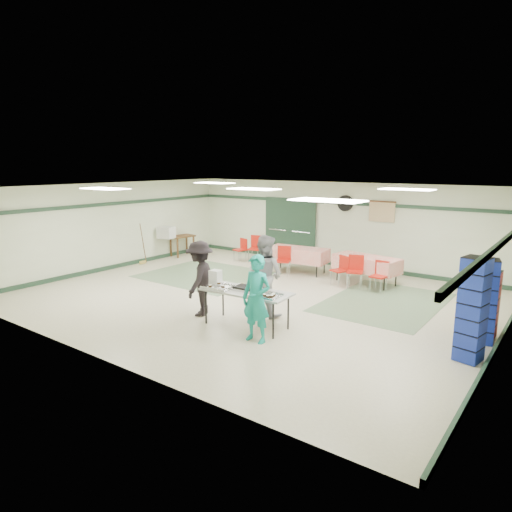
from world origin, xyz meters
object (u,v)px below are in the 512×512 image
Objects in this scene: chair_loose_b at (242,247)px; crate_stack_blue_b at (472,310)px; office_printer at (166,232)px; broom at (143,243)px; crate_stack_red at (486,304)px; chair_loose_a at (256,246)px; volunteer_teal at (256,299)px; printer_table at (182,239)px; volunteer_grey at (265,275)px; chair_a at (356,268)px; serving_table at (246,293)px; volunteer_dark at (200,278)px; crate_stack_blue_a at (484,301)px; dining_table_a at (366,263)px; chair_b at (341,267)px; chair_c at (380,273)px; chair_d at (284,258)px; dining_table_b at (298,254)px.

crate_stack_blue_b reaches higher than chair_loose_b.
broom is at bearing -108.22° from office_printer.
chair_loose_b is at bearing 161.19° from crate_stack_red.
chair_loose_a is at bearing 150.67° from crate_stack_blue_b.
volunteer_teal is 1.80× the size of printer_table.
volunteer_grey is 3.37m from chair_a.
serving_table is 6.27m from chair_loose_a.
volunteer_teal is at bearing -68.65° from chair_loose_a.
chair_a is (1.81, 4.12, -0.29)m from volunteer_dark.
broom is at bearing -141.60° from volunteer_dark.
chair_a is 0.55× the size of crate_stack_blue_a.
volunteer_teal is at bearing 121.88° from volunteer_grey.
printer_table is (-2.72, -0.76, 0.09)m from chair_loose_a.
volunteer_dark reaches higher than broom.
volunteer_teal reaches higher than office_printer.
crate_stack_red is (4.04, 2.22, -0.06)m from serving_table.
volunteer_dark is 6.67m from printer_table.
crate_stack_blue_b reaches higher than dining_table_a.
serving_table is at bearing -151.18° from crate_stack_red.
office_printer is at bearing -161.91° from dining_table_a.
chair_b is (0.13, 4.10, -0.22)m from serving_table.
chair_c is at bearing 82.96° from volunteer_teal.
chair_c is 2.97m from chair_d.
chair_b is at bearing -9.47° from office_printer.
chair_c is (0.59, 4.62, -0.33)m from volunteer_teal.
broom reaches higher than crate_stack_red.
crate_stack_blue_b is (5.30, 0.91, 0.07)m from volunteer_dark.
serving_table is at bearing -87.76° from dining_table_a.
volunteer_grey is at bearing -107.09° from chair_c.
dining_table_b is 6.27m from crate_stack_blue_a.
broom is at bearing 155.55° from volunteer_teal.
office_printer is (-6.26, 3.66, 0.23)m from serving_table.
printer_table is at bearing 168.05° from crate_stack_red.
chair_a is (-0.09, 4.63, -0.29)m from volunteer_teal.
dining_table_a is 1.43× the size of broom.
dining_table_b is 2.41m from chair_loose_b.
dining_table_a is 4.22m from crate_stack_red.
dining_table_a is 1.02× the size of dining_table_b.
chair_b is at bearing 150.78° from crate_stack_blue_a.
volunteer_grey is at bearing -66.72° from chair_loose_a.
chair_loose_a is 1.78× the size of office_printer.
serving_table is 4.61m from crate_stack_red.
volunteer_dark is 1.23× the size of broom.
volunteer_dark is (-1.90, 0.51, -0.00)m from volunteer_teal.
volunteer_dark is (-1.27, -0.01, 0.11)m from serving_table.
chair_loose_a is (-4.15, 0.48, -0.02)m from dining_table_a.
chair_c is at bearing 131.26° from crate_stack_blue_b.
volunteer_dark is 4.71m from dining_table_b.
printer_table is (-5.00, 4.41, -0.19)m from volunteer_dark.
chair_c is at bearing -109.86° from volunteer_grey.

